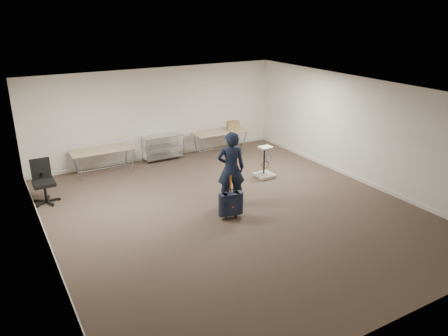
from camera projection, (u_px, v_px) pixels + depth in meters
ground at (232, 211)px, 10.22m from camera, size 9.00×9.00×0.00m
room_shell at (205, 189)px, 11.33m from camera, size 8.00×9.00×9.00m
folding_table_left at (103, 151)px, 12.32m from camera, size 1.80×0.75×0.73m
folding_table_right at (220, 133)px, 14.09m from camera, size 1.80×0.75×0.73m
wire_shelf at (163, 146)px, 13.49m from camera, size 1.22×0.47×0.80m
person at (231, 169)px, 10.30m from camera, size 0.77×0.64×1.81m
suitcase at (231, 204)px, 9.77m from camera, size 0.40×0.27×1.02m
office_chair at (45, 190)px, 10.59m from camera, size 0.65×0.65×1.07m
equipment_cart at (265, 169)px, 12.18m from camera, size 0.49×0.49×0.90m
cardboard_box at (233, 126)px, 14.14m from camera, size 0.45×0.38×0.28m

